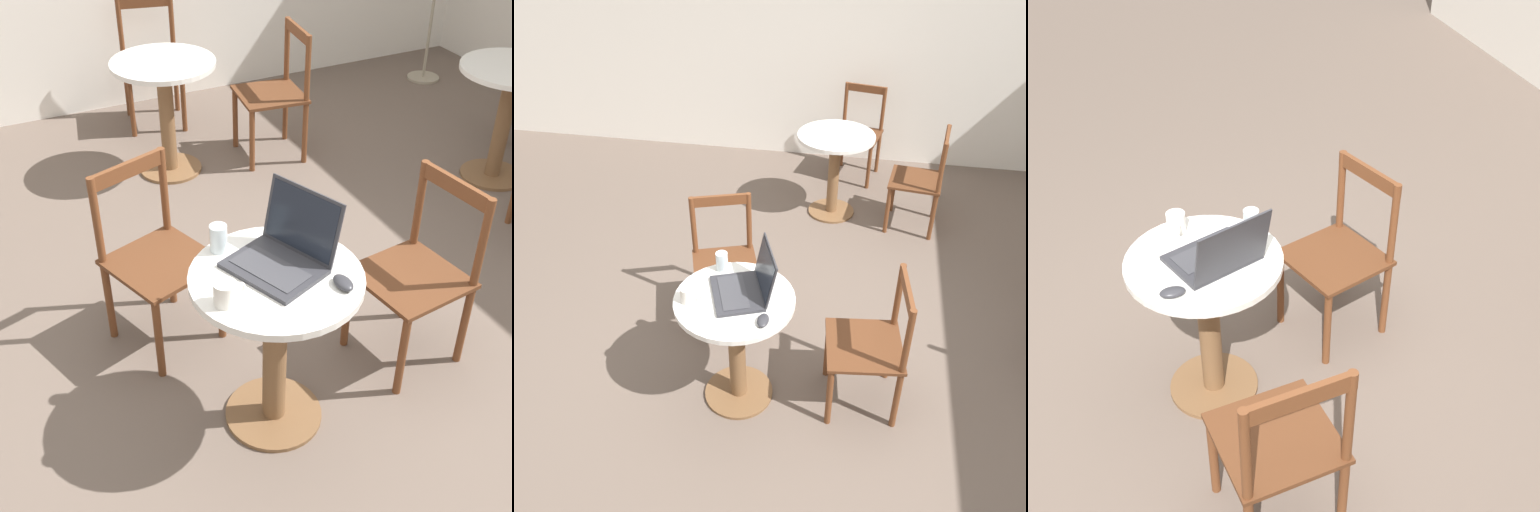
% 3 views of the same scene
% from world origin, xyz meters
% --- Properties ---
extents(ground_plane, '(16.00, 16.00, 0.00)m').
position_xyz_m(ground_plane, '(0.00, 0.00, 0.00)').
color(ground_plane, '#66564C').
extents(wall_back, '(9.40, 0.06, 2.70)m').
position_xyz_m(wall_back, '(0.00, 3.23, 1.35)').
color(wall_back, white).
rests_on(wall_back, ground_plane).
extents(cafe_table_near, '(0.65, 0.65, 0.75)m').
position_xyz_m(cafe_table_near, '(-0.22, -0.15, 0.52)').
color(cafe_table_near, brown).
rests_on(cafe_table_near, ground_plane).
extents(cafe_table_far, '(0.65, 0.65, 0.75)m').
position_xyz_m(cafe_table_far, '(0.12, 2.05, 0.52)').
color(cafe_table_far, brown).
rests_on(cafe_table_far, ground_plane).
extents(chair_near_back, '(0.53, 0.53, 0.87)m').
position_xyz_m(chair_near_back, '(-0.47, 0.56, 0.44)').
color(chair_near_back, brown).
rests_on(chair_near_back, ground_plane).
extents(chair_near_right, '(0.47, 0.47, 0.87)m').
position_xyz_m(chair_near_right, '(0.53, -0.05, 0.44)').
color(chair_near_right, brown).
rests_on(chair_near_right, ground_plane).
extents(chair_far_right, '(0.47, 0.47, 0.87)m').
position_xyz_m(chair_far_right, '(0.85, 1.96, 0.44)').
color(chair_far_right, brown).
rests_on(chair_far_right, ground_plane).
extents(chair_far_back, '(0.50, 0.50, 0.87)m').
position_xyz_m(chair_far_back, '(0.28, 2.82, 0.44)').
color(chair_far_back, brown).
rests_on(chair_far_back, ground_plane).
extents(laptop, '(0.42, 0.43, 0.27)m').
position_xyz_m(laptop, '(-0.17, -0.09, 0.80)').
color(laptop, '#2D2D33').
rests_on(laptop, cafe_table_near).
extents(mouse, '(0.06, 0.10, 0.03)m').
position_xyz_m(mouse, '(-0.04, -0.30, 0.76)').
color(mouse, '#2D2D33').
rests_on(mouse, cafe_table_near).
extents(mug, '(0.12, 0.08, 0.09)m').
position_xyz_m(mug, '(-0.45, -0.21, 0.79)').
color(mug, silver).
rests_on(mug, cafe_table_near).
extents(drinking_glass, '(0.07, 0.07, 0.11)m').
position_xyz_m(drinking_glass, '(-0.35, 0.09, 0.80)').
color(drinking_glass, silver).
rests_on(drinking_glass, cafe_table_near).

